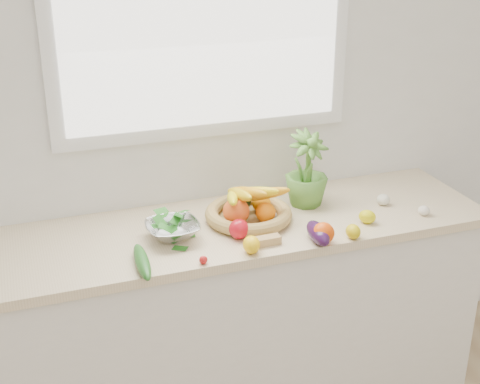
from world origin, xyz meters
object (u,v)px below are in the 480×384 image
object	(u,v)px
fruit_basket	(248,209)
colander_with_spinach	(173,226)
eggplant	(318,233)
apple	(239,229)
cucumber	(142,262)
potted_herb	(307,169)

from	to	relation	value
fruit_basket	colander_with_spinach	size ratio (longest dim) A/B	2.19
colander_with_spinach	eggplant	bearing A→B (deg)	-21.82
apple	cucumber	size ratio (longest dim) A/B	0.30
fruit_basket	colander_with_spinach	world-z (taller)	fruit_basket
eggplant	cucumber	distance (m)	0.70
cucumber	potted_herb	world-z (taller)	potted_herb
eggplant	cucumber	xyz separation A→B (m)	(-0.69, 0.03, -0.01)
apple	fruit_basket	distance (m)	0.16
apple	fruit_basket	world-z (taller)	fruit_basket
cucumber	colander_with_spinach	bearing A→B (deg)	49.15
colander_with_spinach	cucumber	bearing A→B (deg)	-130.85
cucumber	fruit_basket	world-z (taller)	fruit_basket
eggplant	potted_herb	bearing A→B (deg)	73.11
apple	cucumber	xyz separation A→B (m)	(-0.41, -0.10, -0.02)
eggplant	potted_herb	xyz separation A→B (m)	(0.10, 0.35, 0.13)
potted_herb	fruit_basket	bearing A→B (deg)	-165.64
eggplant	colander_with_spinach	world-z (taller)	colander_with_spinach
apple	fruit_basket	bearing A→B (deg)	57.60
apple	colander_with_spinach	size ratio (longest dim) A/B	0.37
apple	cucumber	world-z (taller)	apple
fruit_basket	potted_herb	bearing A→B (deg)	14.36
eggplant	fruit_basket	size ratio (longest dim) A/B	0.39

